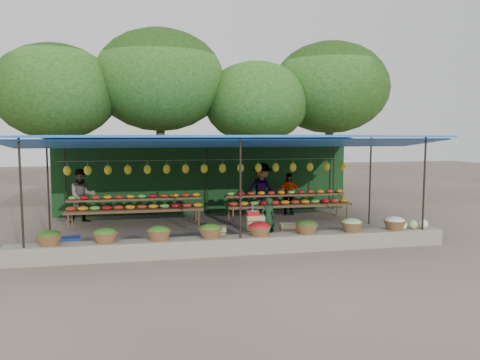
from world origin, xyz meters
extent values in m
plane|color=brown|center=(0.00, 0.00, 0.00)|extent=(60.00, 60.00, 0.00)
cube|color=#736B5C|center=(0.00, -2.75, 0.20)|extent=(10.60, 0.55, 0.40)
cylinder|color=black|center=(-4.80, -2.90, 1.40)|extent=(0.05, 0.05, 2.80)
cylinder|color=black|center=(0.00, -2.90, 1.40)|extent=(0.05, 0.05, 2.80)
cylinder|color=black|center=(4.80, -2.90, 1.40)|extent=(0.05, 0.05, 2.80)
cylinder|color=black|center=(-4.80, 0.00, 1.40)|extent=(0.05, 0.05, 2.80)
cylinder|color=black|center=(4.80, 0.00, 1.40)|extent=(0.05, 0.05, 2.80)
cylinder|color=black|center=(-4.80, 2.90, 1.40)|extent=(0.05, 0.05, 2.80)
cylinder|color=black|center=(0.00, 2.90, 1.40)|extent=(0.05, 0.05, 2.80)
cylinder|color=black|center=(4.80, 2.90, 1.40)|extent=(0.05, 0.05, 2.80)
cube|color=blue|center=(0.00, 0.00, 2.80)|extent=(10.80, 6.60, 0.04)
cube|color=blue|center=(0.00, -2.00, 2.62)|extent=(10.80, 2.19, 0.26)
cube|color=blue|center=(0.00, 2.00, 2.62)|extent=(10.80, 2.19, 0.26)
cylinder|color=#9C9BA0|center=(0.00, 1.40, 2.02)|extent=(9.60, 0.01, 0.01)
ellipsoid|color=yellow|center=(-4.50, 1.40, 1.74)|extent=(0.23, 0.17, 0.30)
ellipsoid|color=yellow|center=(-3.90, 1.40, 1.74)|extent=(0.23, 0.17, 0.30)
ellipsoid|color=yellow|center=(-3.30, 1.40, 1.74)|extent=(0.23, 0.17, 0.30)
ellipsoid|color=yellow|center=(-2.70, 1.40, 1.74)|extent=(0.23, 0.17, 0.30)
ellipsoid|color=yellow|center=(-2.10, 1.40, 1.74)|extent=(0.23, 0.17, 0.30)
ellipsoid|color=yellow|center=(-1.50, 1.40, 1.74)|extent=(0.23, 0.17, 0.30)
ellipsoid|color=yellow|center=(-0.90, 1.40, 1.74)|extent=(0.23, 0.17, 0.30)
ellipsoid|color=yellow|center=(-0.30, 1.40, 1.74)|extent=(0.23, 0.17, 0.30)
ellipsoid|color=yellow|center=(0.30, 1.40, 1.74)|extent=(0.23, 0.17, 0.30)
ellipsoid|color=yellow|center=(0.90, 1.40, 1.74)|extent=(0.23, 0.17, 0.30)
ellipsoid|color=yellow|center=(1.50, 1.40, 1.74)|extent=(0.23, 0.17, 0.30)
ellipsoid|color=yellow|center=(2.10, 1.40, 1.74)|extent=(0.23, 0.17, 0.30)
ellipsoid|color=yellow|center=(2.70, 1.40, 1.74)|extent=(0.23, 0.17, 0.30)
ellipsoid|color=yellow|center=(3.30, 1.40, 1.74)|extent=(0.23, 0.17, 0.30)
ellipsoid|color=yellow|center=(3.90, 1.40, 1.74)|extent=(0.23, 0.17, 0.30)
ellipsoid|color=yellow|center=(4.50, 1.40, 1.74)|extent=(0.23, 0.17, 0.30)
ellipsoid|color=#2B5516|center=(-4.30, -2.75, 0.62)|extent=(0.52, 0.52, 0.23)
ellipsoid|color=#36711E|center=(-3.10, -2.75, 0.62)|extent=(0.52, 0.52, 0.23)
ellipsoid|color=#36711E|center=(-1.90, -2.75, 0.62)|extent=(0.52, 0.52, 0.23)
ellipsoid|color=#36711E|center=(-0.70, -2.75, 0.62)|extent=(0.52, 0.52, 0.23)
ellipsoid|color=#B50F18|center=(0.50, -2.75, 0.62)|extent=(0.52, 0.52, 0.23)
ellipsoid|color=#2B5516|center=(1.70, -2.75, 0.62)|extent=(0.52, 0.52, 0.23)
ellipsoid|color=#9AC57B|center=(2.90, -2.75, 0.62)|extent=(0.52, 0.52, 0.23)
ellipsoid|color=white|center=(4.10, -2.75, 0.62)|extent=(0.52, 0.52, 0.23)
cube|color=#17421E|center=(0.00, 3.15, 1.25)|extent=(10.60, 0.06, 2.50)
cylinder|color=#392415|center=(-5.50, 5.80, 1.98)|extent=(0.36, 0.36, 3.97)
ellipsoid|color=#143A0F|center=(-5.50, 5.80, 4.46)|extent=(4.77, 4.77, 3.69)
cylinder|color=#392415|center=(-1.50, 6.20, 2.24)|extent=(0.36, 0.36, 4.48)
ellipsoid|color=#143A0F|center=(-1.50, 6.20, 5.04)|extent=(5.39, 5.39, 4.17)
cylinder|color=#392415|center=(2.50, 5.90, 1.86)|extent=(0.36, 0.36, 3.71)
ellipsoid|color=#143A0F|center=(2.50, 5.90, 4.18)|extent=(4.47, 4.47, 3.45)
cylinder|color=#392415|center=(6.00, 6.30, 2.18)|extent=(0.36, 0.36, 4.35)
ellipsoid|color=#143A0F|center=(6.00, 6.30, 4.90)|extent=(5.24, 5.24, 4.05)
cube|color=#4E381F|center=(-2.50, 1.30, 0.50)|extent=(4.20, 0.95, 0.08)
cube|color=#4E381F|center=(-2.50, 1.60, 0.78)|extent=(4.20, 0.35, 0.06)
cylinder|color=#4E381F|center=(-4.45, 0.90, 0.25)|extent=(0.06, 0.06, 0.50)
cylinder|color=#4E381F|center=(-0.55, 0.90, 0.25)|extent=(0.06, 0.06, 0.50)
cylinder|color=#4E381F|center=(-4.45, 1.70, 0.25)|extent=(0.06, 0.06, 0.50)
cylinder|color=#4E381F|center=(-0.55, 1.70, 0.25)|extent=(0.06, 0.06, 0.50)
ellipsoid|color=#B42F19|center=(-4.40, 1.15, 0.60)|extent=(0.31, 0.26, 0.13)
ellipsoid|color=#6EB136|center=(-4.40, 1.60, 0.87)|extent=(0.26, 0.22, 0.12)
ellipsoid|color=orange|center=(-4.05, 1.15, 0.60)|extent=(0.31, 0.26, 0.13)
ellipsoid|color=#B50F18|center=(-4.05, 1.60, 0.87)|extent=(0.26, 0.22, 0.12)
ellipsoid|color=#6EB136|center=(-3.70, 1.15, 0.60)|extent=(0.31, 0.26, 0.13)
ellipsoid|color=#B42F19|center=(-3.70, 1.60, 0.87)|extent=(0.26, 0.22, 0.12)
ellipsoid|color=#B50F18|center=(-3.35, 1.15, 0.60)|extent=(0.31, 0.26, 0.13)
ellipsoid|color=orange|center=(-3.35, 1.60, 0.87)|extent=(0.26, 0.22, 0.12)
ellipsoid|color=#B42F19|center=(-3.00, 1.15, 0.60)|extent=(0.31, 0.26, 0.13)
ellipsoid|color=#B42F19|center=(-3.00, 1.60, 0.87)|extent=(0.26, 0.22, 0.12)
ellipsoid|color=orange|center=(-2.65, 1.15, 0.60)|extent=(0.31, 0.26, 0.13)
ellipsoid|color=orange|center=(-2.65, 1.60, 0.87)|extent=(0.26, 0.22, 0.12)
ellipsoid|color=#B42F19|center=(-2.30, 1.15, 0.60)|extent=(0.31, 0.26, 0.13)
ellipsoid|color=#6EB136|center=(-2.30, 1.60, 0.87)|extent=(0.26, 0.22, 0.12)
ellipsoid|color=orange|center=(-1.95, 1.15, 0.60)|extent=(0.31, 0.26, 0.13)
ellipsoid|color=#B50F18|center=(-1.95, 1.60, 0.87)|extent=(0.26, 0.22, 0.12)
ellipsoid|color=#6EB136|center=(-1.60, 1.15, 0.60)|extent=(0.31, 0.26, 0.13)
ellipsoid|color=#B42F19|center=(-1.60, 1.60, 0.87)|extent=(0.26, 0.22, 0.12)
ellipsoid|color=#B50F18|center=(-1.25, 1.15, 0.60)|extent=(0.31, 0.26, 0.13)
ellipsoid|color=orange|center=(-1.25, 1.60, 0.87)|extent=(0.26, 0.22, 0.12)
ellipsoid|color=#B42F19|center=(-0.90, 1.15, 0.60)|extent=(0.31, 0.26, 0.13)
ellipsoid|color=#B42F19|center=(-0.90, 1.60, 0.87)|extent=(0.26, 0.22, 0.12)
ellipsoid|color=orange|center=(-0.55, 1.15, 0.60)|extent=(0.31, 0.26, 0.13)
ellipsoid|color=orange|center=(-0.55, 1.60, 0.87)|extent=(0.26, 0.22, 0.12)
cube|color=#4E381F|center=(2.50, 1.30, 0.50)|extent=(4.20, 0.95, 0.08)
cube|color=#4E381F|center=(2.50, 1.60, 0.78)|extent=(4.20, 0.35, 0.06)
cylinder|color=#4E381F|center=(0.55, 0.90, 0.25)|extent=(0.06, 0.06, 0.50)
cylinder|color=#4E381F|center=(4.45, 0.90, 0.25)|extent=(0.06, 0.06, 0.50)
cylinder|color=#4E381F|center=(0.55, 1.70, 0.25)|extent=(0.06, 0.06, 0.50)
cylinder|color=#4E381F|center=(4.45, 1.70, 0.25)|extent=(0.06, 0.06, 0.50)
ellipsoid|color=#B42F19|center=(0.60, 1.15, 0.60)|extent=(0.31, 0.26, 0.13)
ellipsoid|color=#6EB136|center=(0.60, 1.60, 0.87)|extent=(0.26, 0.22, 0.12)
ellipsoid|color=orange|center=(0.95, 1.15, 0.60)|extent=(0.31, 0.26, 0.13)
ellipsoid|color=#B50F18|center=(0.95, 1.60, 0.87)|extent=(0.26, 0.22, 0.12)
ellipsoid|color=#6EB136|center=(1.30, 1.15, 0.60)|extent=(0.31, 0.26, 0.13)
ellipsoid|color=#B42F19|center=(1.30, 1.60, 0.87)|extent=(0.26, 0.22, 0.12)
ellipsoid|color=#B50F18|center=(1.65, 1.15, 0.60)|extent=(0.31, 0.26, 0.13)
ellipsoid|color=orange|center=(1.65, 1.60, 0.87)|extent=(0.26, 0.22, 0.12)
ellipsoid|color=#B42F19|center=(2.00, 1.15, 0.60)|extent=(0.31, 0.26, 0.13)
ellipsoid|color=#B42F19|center=(2.00, 1.60, 0.87)|extent=(0.26, 0.22, 0.12)
ellipsoid|color=orange|center=(2.35, 1.15, 0.60)|extent=(0.31, 0.26, 0.13)
ellipsoid|color=orange|center=(2.35, 1.60, 0.87)|extent=(0.26, 0.22, 0.12)
ellipsoid|color=#B42F19|center=(2.70, 1.15, 0.60)|extent=(0.31, 0.26, 0.13)
ellipsoid|color=#6EB136|center=(2.70, 1.60, 0.87)|extent=(0.26, 0.22, 0.12)
ellipsoid|color=orange|center=(3.05, 1.15, 0.60)|extent=(0.31, 0.26, 0.13)
ellipsoid|color=#B50F18|center=(3.05, 1.60, 0.87)|extent=(0.26, 0.22, 0.12)
ellipsoid|color=#6EB136|center=(3.40, 1.15, 0.60)|extent=(0.31, 0.26, 0.13)
ellipsoid|color=#B42F19|center=(3.40, 1.60, 0.87)|extent=(0.26, 0.22, 0.12)
ellipsoid|color=#B50F18|center=(3.75, 1.15, 0.60)|extent=(0.31, 0.26, 0.13)
ellipsoid|color=orange|center=(3.75, 1.60, 0.87)|extent=(0.26, 0.22, 0.12)
ellipsoid|color=#B42F19|center=(4.10, 1.15, 0.60)|extent=(0.31, 0.26, 0.13)
ellipsoid|color=#B42F19|center=(4.10, 1.60, 0.87)|extent=(0.26, 0.22, 0.12)
ellipsoid|color=orange|center=(4.45, 1.15, 0.60)|extent=(0.31, 0.26, 0.13)
ellipsoid|color=orange|center=(4.45, 1.60, 0.87)|extent=(0.26, 0.22, 0.12)
cube|color=#9F8F5B|center=(-0.41, -2.01, 0.12)|extent=(0.49, 0.39, 0.25)
cube|color=#9F8F5B|center=(-0.41, -2.01, 0.39)|extent=(0.49, 0.39, 0.25)
cube|color=#9F8F5B|center=(0.59, -2.01, 0.12)|extent=(0.49, 0.39, 0.25)
cube|color=#9F8F5B|center=(0.59, -2.01, 0.39)|extent=(0.49, 0.39, 0.25)
cube|color=#9F8F5B|center=(0.59, -2.01, 0.65)|extent=(0.49, 0.39, 0.25)
cube|color=#9F8F5B|center=(1.49, -2.01, 0.12)|extent=(0.49, 0.39, 0.25)
cube|color=#9F8F5B|center=(1.49, -2.01, 0.39)|extent=(0.49, 0.39, 0.25)
cube|color=red|center=(0.50, -2.01, 0.83)|extent=(0.31, 0.27, 0.12)
cylinder|color=#9C9BA0|center=(0.50, -2.01, 0.91)|extent=(0.33, 0.33, 0.03)
cylinder|color=#9C9BA0|center=(0.50, -2.01, 1.01)|extent=(0.03, 0.03, 0.23)
imported|color=#19371C|center=(1.09, -1.39, 0.57)|extent=(0.46, 0.34, 1.14)
imported|color=slate|center=(-4.17, 2.06, 0.87)|extent=(1.01, 0.90, 1.74)
imported|color=slate|center=(1.83, 2.15, 0.92)|extent=(1.34, 1.01, 1.84)
imported|color=slate|center=(2.78, 2.15, 0.74)|extent=(0.88, 0.39, 1.48)
cube|color=navy|center=(-5.36, -2.53, 0.16)|extent=(0.65, 0.58, 0.32)
cube|color=navy|center=(-4.05, -1.61, 0.16)|extent=(0.58, 0.45, 0.32)
camera|label=1|loc=(-2.22, -13.57, 2.87)|focal=35.00mm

